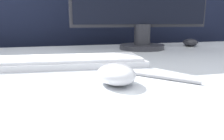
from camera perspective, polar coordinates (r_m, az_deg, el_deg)
name	(u,v)px	position (r m, az deg, el deg)	size (l,w,h in m)	color
partition_panel	(66,71)	(1.29, -11.87, -0.18)	(5.00, 0.03, 1.19)	black
computer_mouse_near	(116,74)	(0.43, 1.07, -1.10)	(0.08, 0.10, 0.04)	silver
keyboard	(69,61)	(0.62, -11.15, 2.25)	(0.43, 0.18, 0.02)	silver
computer_mouse_far	(190,42)	(1.16, 19.76, 6.84)	(0.11, 0.12, 0.04)	#232328
pen	(163,77)	(0.48, 13.08, -1.90)	(0.11, 0.12, 0.01)	#99999E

